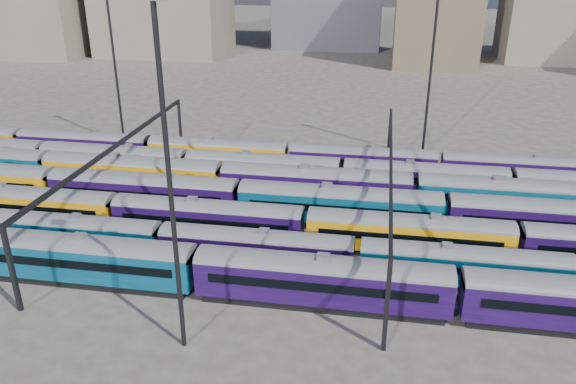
% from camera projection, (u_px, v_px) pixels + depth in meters
% --- Properties ---
extents(ground, '(500.00, 500.00, 0.00)m').
position_uv_depth(ground, '(294.00, 222.00, 61.97)').
color(ground, '#403C36').
rests_on(ground, ground).
extents(rake_0, '(130.61, 3.18, 5.37)m').
position_uv_depth(rake_0, '(458.00, 288.00, 44.89)').
color(rake_0, black).
rests_on(rake_0, ground).
extents(rake_1, '(112.02, 2.73, 4.59)m').
position_uv_depth(rake_1, '(161.00, 237.00, 53.72)').
color(rake_1, black).
rests_on(rake_1, ground).
extents(rake_2, '(141.62, 2.96, 4.98)m').
position_uv_depth(rake_2, '(409.00, 230.00, 54.56)').
color(rake_2, black).
rests_on(rake_2, ground).
extents(rake_3, '(154.65, 3.23, 5.45)m').
position_uv_depth(rake_3, '(144.00, 188.00, 63.48)').
color(rake_3, black).
rests_on(rake_3, ground).
extents(rake_4, '(134.65, 3.28, 5.54)m').
position_uv_depth(rake_4, '(222.00, 176.00, 66.79)').
color(rake_4, black).
rests_on(rake_4, ground).
extents(rake_5, '(119.59, 2.92, 4.91)m').
position_uv_depth(rake_5, '(187.00, 161.00, 72.39)').
color(rake_5, black).
rests_on(rake_5, ground).
extents(rake_6, '(97.52, 2.86, 4.80)m').
position_uv_depth(rake_6, '(218.00, 150.00, 76.51)').
color(rake_6, black).
rests_on(rake_6, ground).
extents(gantry_1, '(0.35, 40.35, 8.03)m').
position_uv_depth(gantry_1, '(117.00, 154.00, 62.33)').
color(gantry_1, black).
rests_on(gantry_1, ground).
extents(gantry_2, '(0.35, 40.35, 8.03)m').
position_uv_depth(gantry_2, '(390.00, 171.00, 57.73)').
color(gantry_2, black).
rests_on(gantry_2, ground).
extents(mast_1, '(1.40, 0.50, 25.60)m').
position_uv_depth(mast_1, '(113.00, 53.00, 80.88)').
color(mast_1, black).
rests_on(mast_1, ground).
extents(mast_2, '(1.40, 0.50, 25.60)m').
position_uv_depth(mast_2, '(169.00, 175.00, 37.28)').
color(mast_2, black).
rests_on(mast_2, ground).
extents(mast_3, '(1.40, 0.50, 25.60)m').
position_uv_depth(mast_3, '(432.00, 60.00, 75.80)').
color(mast_3, black).
rests_on(mast_3, ground).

